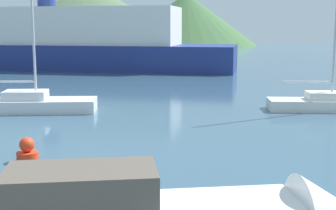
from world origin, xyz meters
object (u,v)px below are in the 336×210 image
Objects in this scene: buoy_marker at (27,151)px; sailboat_middle at (26,104)px; sailboat_inner at (323,102)px; ferry_distant at (48,42)px.

sailboat_middle is at bearing 105.57° from buoy_marker.
buoy_marker is at bearing -140.74° from sailboat_inner.
sailboat_inner is 15.39m from buoy_marker.
sailboat_inner is 31.49m from ferry_distant.
ferry_distant is 34.27m from buoy_marker.
sailboat_middle is at bearing -175.63° from sailboat_inner.
sailboat_inner reaches higher than sailboat_middle.
sailboat_inner is 15.04m from sailboat_middle.
ferry_distant reaches higher than sailboat_middle.
sailboat_inner reaches higher than ferry_distant.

